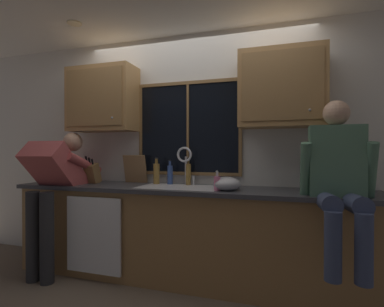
# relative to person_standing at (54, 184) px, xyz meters

# --- Properties ---
(back_wall) EXTENTS (5.91, 0.12, 2.55)m
(back_wall) POSITION_rel_person_standing_xyz_m (1.33, 0.64, 0.34)
(back_wall) COLOR silver
(back_wall) RESTS_ON floor
(ceiling_downlight_left) EXTENTS (0.14, 0.14, 0.01)m
(ceiling_downlight_left) POSITION_rel_person_standing_xyz_m (0.28, -0.02, 1.61)
(ceiling_downlight_left) COLOR #FFEAB2
(window_glass) EXTENTS (1.10, 0.02, 0.95)m
(window_glass) POSITION_rel_person_standing_xyz_m (1.28, 0.57, 0.59)
(window_glass) COLOR black
(window_frame_top) EXTENTS (1.17, 0.02, 0.04)m
(window_frame_top) POSITION_rel_person_standing_xyz_m (1.28, 0.56, 1.08)
(window_frame_top) COLOR brown
(window_frame_bottom) EXTENTS (1.17, 0.02, 0.04)m
(window_frame_bottom) POSITION_rel_person_standing_xyz_m (1.28, 0.56, 0.10)
(window_frame_bottom) COLOR brown
(window_frame_left) EXTENTS (0.03, 0.02, 0.95)m
(window_frame_left) POSITION_rel_person_standing_xyz_m (0.71, 0.56, 0.59)
(window_frame_left) COLOR brown
(window_frame_right) EXTENTS (0.03, 0.02, 0.95)m
(window_frame_right) POSITION_rel_person_standing_xyz_m (1.84, 0.56, 0.59)
(window_frame_right) COLOR brown
(window_mullion_center) EXTENTS (0.02, 0.02, 0.95)m
(window_mullion_center) POSITION_rel_person_standing_xyz_m (1.28, 0.56, 0.59)
(window_mullion_center) COLOR brown
(lower_cabinet_run) EXTENTS (3.51, 0.58, 0.88)m
(lower_cabinet_run) POSITION_rel_person_standing_xyz_m (1.33, 0.29, -0.49)
(lower_cabinet_run) COLOR olive
(lower_cabinet_run) RESTS_ON floor
(countertop) EXTENTS (3.57, 0.62, 0.04)m
(countertop) POSITION_rel_person_standing_xyz_m (1.33, 0.27, -0.03)
(countertop) COLOR #38383D
(countertop) RESTS_ON lower_cabinet_run
(dishwasher_front) EXTENTS (0.60, 0.02, 0.74)m
(dishwasher_front) POSITION_rel_person_standing_xyz_m (0.50, -0.03, -0.48)
(dishwasher_front) COLOR white
(upper_cabinet_left) EXTENTS (0.78, 0.36, 0.72)m
(upper_cabinet_left) POSITION_rel_person_standing_xyz_m (0.31, 0.41, 0.93)
(upper_cabinet_left) COLOR #A87A47
(upper_cabinet_right) EXTENTS (0.78, 0.36, 0.72)m
(upper_cabinet_right) POSITION_rel_person_standing_xyz_m (2.24, 0.41, 0.93)
(upper_cabinet_right) COLOR #A87A47
(sink) EXTENTS (0.80, 0.46, 0.21)m
(sink) POSITION_rel_person_standing_xyz_m (1.28, 0.28, -0.11)
(sink) COLOR #B7B7BC
(sink) RESTS_ON lower_cabinet_run
(faucet) EXTENTS (0.18, 0.09, 0.40)m
(faucet) POSITION_rel_person_standing_xyz_m (1.28, 0.46, 0.24)
(faucet) COLOR silver
(faucet) RESTS_ON countertop
(person_standing) EXTENTS (0.53, 0.72, 1.48)m
(person_standing) POSITION_rel_person_standing_xyz_m (0.00, 0.00, 0.00)
(person_standing) COLOR #262628
(person_standing) RESTS_ON floor
(person_sitting_on_counter) EXTENTS (0.54, 0.59, 1.26)m
(person_sitting_on_counter) POSITION_rel_person_standing_xyz_m (2.66, 0.01, 0.17)
(person_sitting_on_counter) COLOR #384260
(person_sitting_on_counter) RESTS_ON countertop
(knife_block) EXTENTS (0.12, 0.18, 0.32)m
(knife_block) POSITION_rel_person_standing_xyz_m (0.25, 0.30, 0.09)
(knife_block) COLOR olive
(knife_block) RESTS_ON countertop
(cutting_board) EXTENTS (0.27, 0.09, 0.31)m
(cutting_board) POSITION_rel_person_standing_xyz_m (0.67, 0.50, 0.14)
(cutting_board) COLOR #997047
(cutting_board) RESTS_ON countertop
(mixing_bowl) EXTENTS (0.25, 0.25, 0.13)m
(mixing_bowl) POSITION_rel_person_standing_xyz_m (1.77, 0.19, 0.04)
(mixing_bowl) COLOR #B7B7BC
(mixing_bowl) RESTS_ON countertop
(soap_dispenser) EXTENTS (0.06, 0.07, 0.18)m
(soap_dispenser) POSITION_rel_person_standing_xyz_m (1.69, 0.13, 0.06)
(soap_dispenser) COLOR pink
(soap_dispenser) RESTS_ON countertop
(bottle_green_glass) EXTENTS (0.05, 0.05, 0.29)m
(bottle_green_glass) POSITION_rel_person_standing_xyz_m (1.31, 0.47, 0.11)
(bottle_green_glass) COLOR olive
(bottle_green_glass) RESTS_ON countertop
(bottle_tall_clear) EXTENTS (0.07, 0.07, 0.29)m
(bottle_tall_clear) POSITION_rel_person_standing_xyz_m (0.96, 0.44, 0.10)
(bottle_tall_clear) COLOR olive
(bottle_tall_clear) RESTS_ON countertop
(bottle_amber_small) EXTENTS (0.06, 0.06, 0.26)m
(bottle_amber_small) POSITION_rel_person_standing_xyz_m (1.11, 0.46, 0.09)
(bottle_amber_small) COLOR #334C8C
(bottle_amber_small) RESTS_ON countertop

